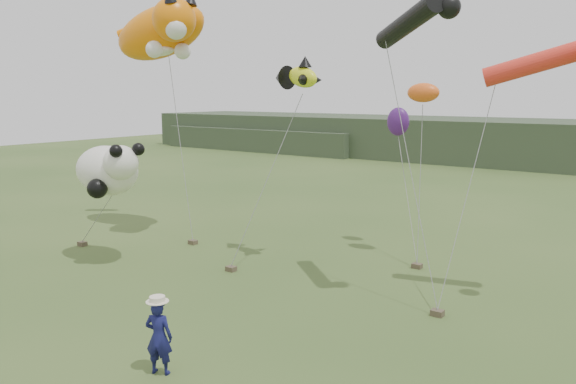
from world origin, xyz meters
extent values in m
plane|color=#385123|center=(0.00, 0.00, 0.00)|extent=(120.00, 120.00, 0.00)
cube|color=#2D3D28|center=(0.00, 45.00, 2.00)|extent=(90.00, 12.00, 4.00)
cube|color=#2D3D28|center=(-30.00, 42.00, 1.25)|extent=(25.00, 8.00, 2.50)
imported|color=#14164E|center=(0.96, -2.06, 0.89)|extent=(0.76, 0.65, 1.78)
cube|color=brown|center=(-6.61, 6.48, 0.09)|extent=(0.35, 0.28, 0.18)
cube|color=brown|center=(-2.78, 4.63, 0.09)|extent=(0.35, 0.28, 0.18)
cube|color=brown|center=(4.90, 4.99, 0.09)|extent=(0.35, 0.28, 0.18)
cube|color=brown|center=(-10.24, 3.52, 0.09)|extent=(0.35, 0.28, 0.18)
cube|color=brown|center=(2.59, 8.94, 0.09)|extent=(0.35, 0.28, 0.18)
ellipsoid|color=orange|center=(-9.60, 7.74, 9.14)|extent=(5.47, 2.82, 3.31)
sphere|color=orange|center=(-7.58, 6.73, 9.44)|extent=(1.82, 1.82, 1.82)
sphere|color=white|center=(-7.17, 6.43, 9.03)|extent=(0.91, 0.91, 0.91)
ellipsoid|color=white|center=(-9.40, 7.44, 8.33)|extent=(1.78, 0.89, 0.56)
sphere|color=white|center=(-8.19, 6.13, 8.23)|extent=(0.71, 0.71, 0.71)
sphere|color=white|center=(-7.98, 7.54, 8.23)|extent=(0.71, 0.71, 0.71)
cylinder|color=orange|center=(-12.24, 8.55, 9.54)|extent=(1.89, 1.38, 1.10)
ellipsoid|color=yellow|center=(-1.29, 7.04, 6.99)|extent=(1.59, 0.93, 0.98)
cone|color=black|center=(-2.47, 7.33, 6.99)|extent=(0.88, 1.03, 0.89)
cone|color=black|center=(-1.19, 7.04, 7.54)|extent=(0.49, 0.49, 0.40)
cone|color=black|center=(-0.99, 6.54, 6.89)|extent=(0.52, 0.55, 0.40)
cone|color=black|center=(-0.99, 7.53, 6.89)|extent=(0.52, 0.55, 0.40)
cylinder|color=black|center=(3.15, 6.10, 8.49)|extent=(2.94, 2.47, 1.30)
sphere|color=black|center=(4.60, 5.58, 8.75)|extent=(0.64, 0.64, 0.64)
cylinder|color=red|center=(6.54, 7.95, 7.31)|extent=(3.24, 1.30, 1.46)
ellipsoid|color=white|center=(-7.62, 3.06, 3.50)|extent=(2.86, 1.91, 1.91)
sphere|color=white|center=(-6.35, 2.74, 3.92)|extent=(1.27, 1.27, 1.27)
sphere|color=black|center=(-6.04, 2.32, 4.40)|extent=(0.47, 0.47, 0.47)
sphere|color=black|center=(-5.93, 3.22, 4.40)|extent=(0.47, 0.47, 0.47)
sphere|color=black|center=(-7.10, 2.21, 2.97)|extent=(0.74, 0.74, 0.74)
sphere|color=black|center=(-8.47, 3.38, 3.08)|extent=(0.74, 0.74, 0.74)
ellipsoid|color=orange|center=(1.98, 10.35, 6.43)|extent=(1.25, 0.73, 0.73)
ellipsoid|color=#48196C|center=(0.53, 11.35, 5.27)|extent=(0.95, 0.63, 1.16)
camera|label=1|loc=(10.44, -10.12, 6.37)|focal=35.00mm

